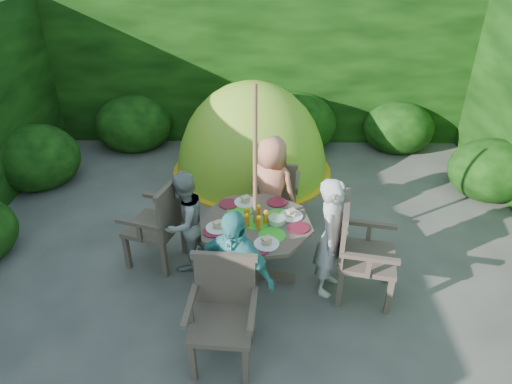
{
  "coord_description": "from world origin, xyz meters",
  "views": [
    {
      "loc": [
        0.08,
        -4.06,
        3.42
      ],
      "look_at": [
        -0.01,
        0.28,
        0.85
      ],
      "focal_mm": 32.0,
      "sensor_mm": 36.0,
      "label": 1
    }
  ],
  "objects_px": {
    "child_right": "(332,237)",
    "dome_tent": "(252,171)",
    "patio_table": "(256,231)",
    "parasol_pole": "(255,191)",
    "garden_chair_back": "(277,190)",
    "garden_chair_front": "(223,310)",
    "garden_chair_left": "(160,222)",
    "garden_chair_right": "(359,250)",
    "child_left": "(185,222)",
    "child_back": "(271,189)",
    "child_front": "(234,275)"
  },
  "relations": [
    {
      "from": "garden_chair_left",
      "to": "child_front",
      "type": "height_order",
      "value": "child_front"
    },
    {
      "from": "child_back",
      "to": "child_front",
      "type": "bearing_deg",
      "value": 107.13
    },
    {
      "from": "parasol_pole",
      "to": "child_left",
      "type": "distance_m",
      "value": 0.95
    },
    {
      "from": "patio_table",
      "to": "child_front",
      "type": "bearing_deg",
      "value": -103.12
    },
    {
      "from": "garden_chair_left",
      "to": "parasol_pole",
      "type": "bearing_deg",
      "value": 95.06
    },
    {
      "from": "child_back",
      "to": "child_front",
      "type": "height_order",
      "value": "child_front"
    },
    {
      "from": "garden_chair_right",
      "to": "child_front",
      "type": "height_order",
      "value": "child_front"
    },
    {
      "from": "garden_chair_left",
      "to": "child_right",
      "type": "xyz_separation_m",
      "value": [
        1.84,
        -0.41,
        0.12
      ]
    },
    {
      "from": "garden_chair_left",
      "to": "child_left",
      "type": "distance_m",
      "value": 0.29
    },
    {
      "from": "patio_table",
      "to": "child_back",
      "type": "xyz_separation_m",
      "value": [
        0.17,
        0.78,
        0.06
      ]
    },
    {
      "from": "garden_chair_back",
      "to": "garden_chair_front",
      "type": "height_order",
      "value": "garden_chair_front"
    },
    {
      "from": "garden_chair_left",
      "to": "child_right",
      "type": "bearing_deg",
      "value": 94.89
    },
    {
      "from": "garden_chair_right",
      "to": "garden_chair_left",
      "type": "distance_m",
      "value": 2.18
    },
    {
      "from": "patio_table",
      "to": "parasol_pole",
      "type": "distance_m",
      "value": 0.5
    },
    {
      "from": "child_front",
      "to": "dome_tent",
      "type": "distance_m",
      "value": 3.35
    },
    {
      "from": "parasol_pole",
      "to": "garden_chair_left",
      "type": "distance_m",
      "value": 1.22
    },
    {
      "from": "garden_chair_left",
      "to": "child_back",
      "type": "bearing_deg",
      "value": 131.22
    },
    {
      "from": "garden_chair_back",
      "to": "child_back",
      "type": "relative_size",
      "value": 0.67
    },
    {
      "from": "garden_chair_back",
      "to": "garden_chair_front",
      "type": "xyz_separation_m",
      "value": [
        -0.51,
        -2.14,
        0.04
      ]
    },
    {
      "from": "child_front",
      "to": "garden_chair_right",
      "type": "bearing_deg",
      "value": 49.13
    },
    {
      "from": "garden_chair_front",
      "to": "child_back",
      "type": "height_order",
      "value": "child_back"
    },
    {
      "from": "parasol_pole",
      "to": "child_front",
      "type": "relative_size",
      "value": 1.62
    },
    {
      "from": "garden_chair_left",
      "to": "garden_chair_front",
      "type": "relative_size",
      "value": 1.05
    },
    {
      "from": "patio_table",
      "to": "garden_chair_front",
      "type": "distance_m",
      "value": 1.1
    },
    {
      "from": "garden_chair_left",
      "to": "dome_tent",
      "type": "distance_m",
      "value": 2.52
    },
    {
      "from": "garden_chair_right",
      "to": "child_front",
      "type": "xyz_separation_m",
      "value": [
        -1.24,
        -0.54,
        0.12
      ]
    },
    {
      "from": "patio_table",
      "to": "garden_chair_right",
      "type": "height_order",
      "value": "garden_chair_right"
    },
    {
      "from": "child_front",
      "to": "garden_chair_left",
      "type": "bearing_deg",
      "value": 156.83
    },
    {
      "from": "child_right",
      "to": "dome_tent",
      "type": "bearing_deg",
      "value": 38.46
    },
    {
      "from": "garden_chair_left",
      "to": "dome_tent",
      "type": "bearing_deg",
      "value": 174.55
    },
    {
      "from": "garden_chair_right",
      "to": "parasol_pole",
      "type": "bearing_deg",
      "value": 88.1
    },
    {
      "from": "garden_chair_front",
      "to": "dome_tent",
      "type": "relative_size",
      "value": 0.34
    },
    {
      "from": "garden_chair_front",
      "to": "child_front",
      "type": "bearing_deg",
      "value": 78.4
    },
    {
      "from": "patio_table",
      "to": "garden_chair_back",
      "type": "bearing_deg",
      "value": 77.08
    },
    {
      "from": "patio_table",
      "to": "child_left",
      "type": "relative_size",
      "value": 1.25
    },
    {
      "from": "parasol_pole",
      "to": "garden_chair_back",
      "type": "relative_size",
      "value": 2.46
    },
    {
      "from": "garden_chair_right",
      "to": "garden_chair_front",
      "type": "distance_m",
      "value": 1.55
    },
    {
      "from": "garden_chair_right",
      "to": "dome_tent",
      "type": "xyz_separation_m",
      "value": [
        -1.16,
        2.75,
        -0.56
      ]
    },
    {
      "from": "parasol_pole",
      "to": "garden_chair_left",
      "type": "height_order",
      "value": "parasol_pole"
    },
    {
      "from": "parasol_pole",
      "to": "child_right",
      "type": "relative_size",
      "value": 1.65
    },
    {
      "from": "parasol_pole",
      "to": "garden_chair_left",
      "type": "xyz_separation_m",
      "value": [
        -1.06,
        0.23,
        -0.55
      ]
    },
    {
      "from": "patio_table",
      "to": "parasol_pole",
      "type": "height_order",
      "value": "parasol_pole"
    },
    {
      "from": "patio_table",
      "to": "child_front",
      "type": "distance_m",
      "value": 0.8
    },
    {
      "from": "parasol_pole",
      "to": "child_left",
      "type": "bearing_deg",
      "value": 167.18
    },
    {
      "from": "parasol_pole",
      "to": "garden_chair_right",
      "type": "xyz_separation_m",
      "value": [
        1.06,
        -0.24,
        -0.54
      ]
    },
    {
      "from": "garden_chair_front",
      "to": "child_back",
      "type": "relative_size",
      "value": 0.73
    },
    {
      "from": "garden_chair_front",
      "to": "child_back",
      "type": "distance_m",
      "value": 1.9
    },
    {
      "from": "parasol_pole",
      "to": "garden_chair_front",
      "type": "xyz_separation_m",
      "value": [
        -0.26,
        -1.06,
        -0.58
      ]
    },
    {
      "from": "child_front",
      "to": "dome_tent",
      "type": "height_order",
      "value": "dome_tent"
    },
    {
      "from": "garden_chair_back",
      "to": "child_back",
      "type": "bearing_deg",
      "value": 84.3
    }
  ]
}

